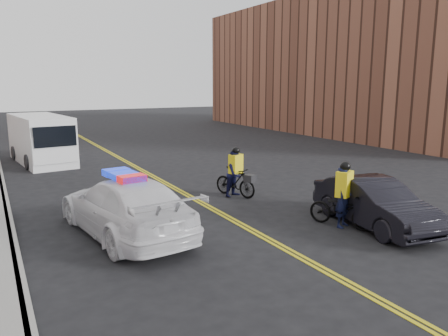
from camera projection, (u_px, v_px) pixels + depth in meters
ground at (238, 223)px, 13.03m from camera, size 120.00×120.00×0.00m
center_line_left at (148, 175)px, 19.89m from camera, size 0.10×60.00×0.01m
center_line_right at (151, 174)px, 19.97m from camera, size 0.10×60.00×0.01m
curb at (3, 188)px, 17.11m from camera, size 0.20×60.00×0.15m
building_across at (353, 67)px, 37.81m from camera, size 12.00×30.00×11.00m
police_cruiser at (125, 206)px, 11.91m from camera, size 2.90×5.71×1.75m
dark_sedan at (374, 203)px, 12.60m from camera, size 2.05×4.41×1.40m
cargo_van at (42, 140)px, 22.63m from camera, size 2.80×6.08×2.46m
cyclist_near at (344, 204)px, 12.59m from camera, size 1.43×2.06×1.92m
cyclist_far at (236, 177)px, 16.00m from camera, size 1.13×1.88×1.83m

